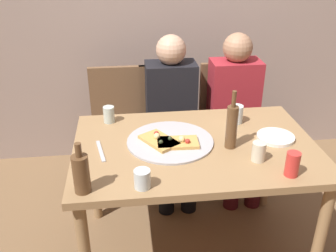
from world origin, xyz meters
TOP-DOWN VIEW (x-y plane):
  - ground_plane at (0.00, 0.00)m, footprint 8.00×8.00m
  - back_wall at (0.00, 1.30)m, footprint 6.00×0.10m
  - dining_table at (0.00, 0.00)m, footprint 1.32×0.88m
  - pizza_tray at (-0.13, 0.04)m, footprint 0.48×0.48m
  - pizza_slice_last at (-0.10, -0.01)m, footprint 0.23×0.14m
  - pizza_slice_extra at (-0.20, 0.03)m, footprint 0.23×0.26m
  - wine_bottle at (-0.57, -0.36)m, footprint 0.07×0.07m
  - beer_bottle at (0.18, -0.05)m, footprint 0.06×0.06m
  - tumbler_near at (-0.47, 0.33)m, footprint 0.07×0.07m
  - tumbler_far at (0.29, 0.24)m, footprint 0.08×0.08m
  - wine_glass at (0.28, -0.20)m, footprint 0.07×0.07m
  - short_glass at (-0.31, -0.36)m, footprint 0.08×0.08m
  - soda_can at (0.40, -0.34)m, footprint 0.07×0.07m
  - plate_stack at (0.46, 0.01)m, footprint 0.21×0.21m
  - table_knife at (-0.51, -0.02)m, footprint 0.06×0.22m
  - chair_left at (-0.41, 0.84)m, footprint 0.44×0.44m
  - chair_middle at (-0.04, 0.84)m, footprint 0.44×0.44m
  - chair_right at (0.43, 0.84)m, footprint 0.44×0.44m
  - guest_in_sweater at (-0.04, 0.69)m, footprint 0.36×0.56m
  - guest_in_beanie at (0.43, 0.69)m, footprint 0.36×0.56m

SIDE VIEW (x-z plane):
  - ground_plane at x=0.00m, z-range 0.00..0.00m
  - chair_left at x=-0.41m, z-range 0.06..0.96m
  - chair_middle at x=-0.04m, z-range 0.06..0.96m
  - chair_right at x=0.43m, z-range 0.06..0.96m
  - guest_in_sweater at x=-0.04m, z-range 0.06..1.23m
  - guest_in_beanie at x=0.43m, z-range 0.06..1.23m
  - dining_table at x=0.00m, z-range 0.29..1.04m
  - table_knife at x=-0.51m, z-range 0.76..0.76m
  - pizza_tray at x=-0.13m, z-range 0.76..0.77m
  - plate_stack at x=0.46m, z-range 0.76..0.77m
  - pizza_slice_last at x=-0.10m, z-range 0.76..0.80m
  - pizza_slice_extra at x=-0.20m, z-range 0.76..0.80m
  - short_glass at x=-0.31m, z-range 0.76..0.84m
  - tumbler_near at x=-0.47m, z-range 0.76..0.85m
  - wine_glass at x=0.28m, z-range 0.76..0.86m
  - tumbler_far at x=0.29m, z-range 0.76..0.87m
  - soda_can at x=0.40m, z-range 0.76..0.88m
  - wine_bottle at x=-0.57m, z-range 0.73..0.97m
  - beer_bottle at x=0.18m, z-range 0.72..1.04m
  - back_wall at x=0.00m, z-range 0.00..2.60m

